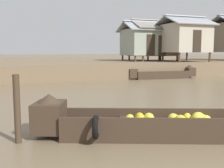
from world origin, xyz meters
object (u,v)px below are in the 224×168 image
Objects in this scene: banana_boat at (169,122)px; stilt_house_mid_left at (153,41)px; mooring_post at (17,109)px; fishing_skiff_distant at (161,74)px; stilt_house_left at (142,42)px; stilt_house_mid_right at (184,38)px.

banana_boat is 1.33× the size of stilt_house_mid_left.
mooring_post is (-12.67, -16.46, -2.14)m from stilt_house_mid_left.
stilt_house_mid_left is 3.07× the size of mooring_post.
mooring_post is (-10.33, -11.01, 0.42)m from fishing_skiff_distant.
mooring_post is at bearing -125.15° from stilt_house_left.
stilt_house_left is 20.12m from mooring_post.
banana_boat is 4.08× the size of mooring_post.
banana_boat is at bearing -126.70° from stilt_house_mid_right.
fishing_skiff_distant is (7.02, 11.83, -0.01)m from banana_boat.
fishing_skiff_distant is at bearing -143.60° from stilt_house_mid_right.
fishing_skiff_distant is 1.37× the size of stilt_house_left.
stilt_house_mid_left is 3.01m from stilt_house_mid_right.
stilt_house_mid_left reaches higher than stilt_house_left.
stilt_house_mid_right is 20.14m from mooring_post.
stilt_house_left is at bearing 77.43° from fishing_skiff_distant.
stilt_house_mid_right is (2.80, -2.40, 0.30)m from stilt_house_left.
stilt_house_mid_right reaches higher than fishing_skiff_distant.
stilt_house_mid_right is (11.01, 14.77, 2.80)m from banana_boat.
mooring_post is (-3.31, 0.82, 0.41)m from banana_boat.
stilt_house_left is at bearing -174.95° from stilt_house_mid_left.
banana_boat is at bearing -118.46° from stilt_house_mid_left.
banana_boat is 1.17× the size of fishing_skiff_distant.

